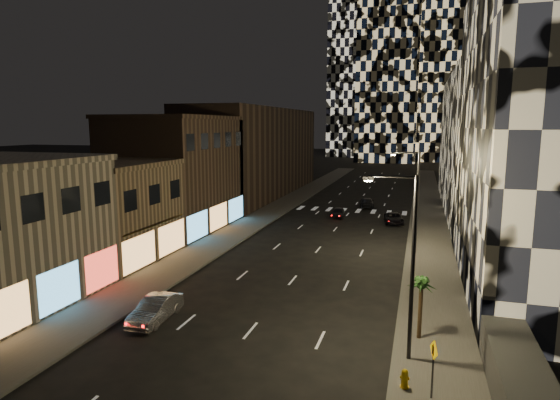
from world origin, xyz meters
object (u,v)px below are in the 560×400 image
Objects in this scene: car_silver_parked at (155,309)px; car_dark_oncoming at (367,203)px; car_dark_midlane at (338,213)px; ped_sign at (433,359)px; car_dark_rightlane at (394,218)px; palm_tree at (421,288)px; streetlight_near at (408,255)px; fire_hydrant at (405,379)px; streetlight_far at (415,195)px.

car_silver_parked is 43.16m from car_dark_oncoming.
ped_sign reaches higher than car_dark_midlane.
car_silver_parked reaches higher than car_dark_rightlane.
car_silver_parked is at bearing 149.54° from ped_sign.
car_dark_midlane is at bearing 158.03° from car_dark_rightlane.
car_silver_parked is 1.27× the size of palm_tree.
car_dark_rightlane is (-2.33, 32.95, -4.74)m from streetlight_near.
fire_hydrant is (0.15, -2.69, -4.80)m from streetlight_near.
streetlight_near reaches higher than car_dark_oncoming.
streetlight_far is 1.96× the size of car_dark_oncoming.
fire_hydrant is at bearing -14.68° from car_silver_parked.
streetlight_far is 2.66× the size of palm_tree.
car_dark_oncoming is at bearing 105.94° from streetlight_far.
streetlight_near reaches higher than car_dark_midlane.
streetlight_far is 2.48× the size of car_dark_midlane.
car_dark_rightlane is 5.24× the size of fire_hydrant.
palm_tree is at bearing -92.16° from car_dark_rightlane.
ped_sign is at bearing -24.01° from fire_hydrant.
streetlight_near is at bearing 94.83° from ped_sign.
car_dark_rightlane is at bearing 93.98° from fire_hydrant.
car_dark_oncoming reaches higher than fire_hydrant.
car_dark_midlane is 33.76m from palm_tree.
streetlight_near is at bearing -105.94° from palm_tree.
fire_hydrant is at bearing -96.23° from palm_tree.
streetlight_far is at bearing -61.84° from car_dark_midlane.
car_dark_oncoming is at bearing 68.89° from car_dark_midlane.
car_dark_midlane is 39.30m from ped_sign.
streetlight_near is 2.48× the size of car_dark_midlane.
streetlight_near is 20.00m from streetlight_far.
ped_sign is (1.25, -3.18, -3.49)m from streetlight_near.
palm_tree is (7.31, -40.62, 2.28)m from car_dark_oncoming.
streetlight_far reaches higher than car_dark_midlane.
streetlight_far is 2.03× the size of car_dark_rightlane.
streetlight_near is 1.00× the size of streetlight_far.
palm_tree is (0.71, -17.51, -2.41)m from streetlight_far.
fire_hydrant is 1.79m from ped_sign.
car_silver_parked is at bearing -126.14° from streetlight_far.
streetlight_near is 3.54m from palm_tree.
car_dark_oncoming is 1.36× the size of palm_tree.
fire_hydrant is (2.48, -35.64, -0.07)m from car_dark_rightlane.
palm_tree reaches higher than car_dark_oncoming.
ped_sign is at bearing -68.58° from streetlight_near.
car_dark_rightlane is at bearing 79.07° from ped_sign.
car_silver_parked is at bearing 177.49° from streetlight_near.
palm_tree is at bearing -76.81° from car_dark_midlane.
car_silver_parked is (-14.15, 0.62, -4.64)m from streetlight_near.
streetlight_near is 33.37m from car_dark_rightlane.
car_dark_oncoming is at bearing 83.03° from ped_sign.
car_silver_parked is at bearing -102.21° from car_dark_midlane.
palm_tree reaches higher than car_dark_midlane.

